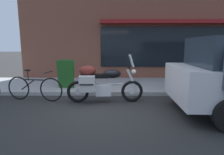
# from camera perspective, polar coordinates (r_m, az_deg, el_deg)

# --- Properties ---
(ground_plane) EXTENTS (80.00, 80.00, 0.00)m
(ground_plane) POSITION_cam_1_polar(r_m,az_deg,el_deg) (5.05, -2.85, -9.61)
(ground_plane) COLOR #282828
(touring_motorcycle) EXTENTS (2.22, 0.74, 1.40)m
(touring_motorcycle) POSITION_cam_1_polar(r_m,az_deg,el_deg) (5.53, -3.40, -1.40)
(touring_motorcycle) COLOR black
(touring_motorcycle) RESTS_ON ground_plane
(parked_bicycle) EXTENTS (1.77, 0.52, 0.95)m
(parked_bicycle) POSITION_cam_1_polar(r_m,az_deg,el_deg) (6.22, -22.04, -2.88)
(parked_bicycle) COLOR black
(parked_bicycle) RESTS_ON ground_plane
(sandwich_board_sign) EXTENTS (0.55, 0.43, 1.01)m
(sandwich_board_sign) POSITION_cam_1_polar(r_m,az_deg,el_deg) (7.10, -13.49, 1.04)
(sandwich_board_sign) COLOR #1E511E
(sandwich_board_sign) RESTS_ON sidewalk_curb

